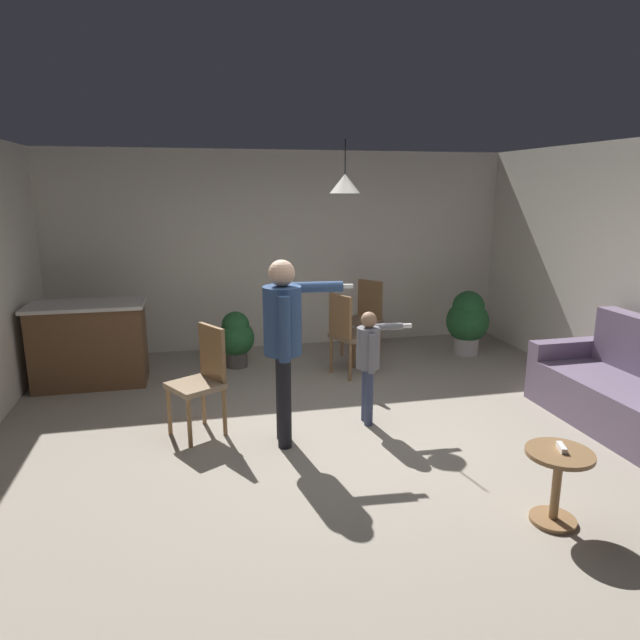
{
  "coord_description": "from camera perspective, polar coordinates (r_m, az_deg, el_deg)",
  "views": [
    {
      "loc": [
        -1.25,
        -4.52,
        2.22
      ],
      "look_at": [
        -0.12,
        0.45,
        1.0
      ],
      "focal_mm": 31.36,
      "sensor_mm": 36.0,
      "label": 1
    }
  ],
  "objects": [
    {
      "name": "ceiling_light_pendant",
      "position": [
        6.07,
        2.56,
        13.75
      ],
      "size": [
        0.32,
        0.32,
        0.55
      ],
      "color": "silver"
    },
    {
      "name": "person_adult",
      "position": [
        4.75,
        -3.68,
        -1.26
      ],
      "size": [
        0.82,
        0.47,
        1.63
      ],
      "rotation": [
        0.0,
        0.0,
        -1.65
      ],
      "color": "black",
      "rests_on": "ground"
    },
    {
      "name": "dining_chair_near_wall",
      "position": [
        7.49,
        4.58,
        0.51
      ],
      "size": [
        0.59,
        0.59,
        1.0
      ],
      "rotation": [
        0.0,
        0.0,
        2.21
      ],
      "color": "olive",
      "rests_on": "ground"
    },
    {
      "name": "potted_plant_corner",
      "position": [
        7.07,
        -8.58,
        -1.68
      ],
      "size": [
        0.46,
        0.46,
        0.71
      ],
      "color": "#4C4742",
      "rests_on": "ground"
    },
    {
      "name": "potted_plant_by_wall",
      "position": [
        7.75,
        14.83,
        0.03
      ],
      "size": [
        0.57,
        0.57,
        0.87
      ],
      "color": "#B7B2AD",
      "rests_on": "ground"
    },
    {
      "name": "side_table_by_couch",
      "position": [
        4.18,
        23.04,
        -14.62
      ],
      "size": [
        0.44,
        0.44,
        0.52
      ],
      "color": "olive",
      "rests_on": "ground"
    },
    {
      "name": "wall_back",
      "position": [
        7.87,
        -3.62,
        7.09
      ],
      "size": [
        6.4,
        0.1,
        2.7
      ],
      "primitive_type": "cube",
      "color": "silver",
      "rests_on": "ground"
    },
    {
      "name": "kitchen_counter",
      "position": [
        6.87,
        -22.43,
        -2.27
      ],
      "size": [
        1.26,
        0.66,
        0.95
      ],
      "color": "brown",
      "rests_on": "ground"
    },
    {
      "name": "ground",
      "position": [
        5.19,
        2.46,
        -11.88
      ],
      "size": [
        7.68,
        7.68,
        0.0
      ],
      "primitive_type": "plane",
      "color": "#9E9384"
    },
    {
      "name": "dining_chair_centre_back",
      "position": [
        5.19,
        -11.93,
        -5.65
      ],
      "size": [
        0.57,
        0.57,
        1.0
      ],
      "rotation": [
        0.0,
        0.0,
        2.1
      ],
      "color": "olive",
      "rests_on": "ground"
    },
    {
      "name": "dining_chair_by_counter",
      "position": [
        6.63,
        2.84,
        -1.17
      ],
      "size": [
        0.55,
        0.55,
        1.0
      ],
      "rotation": [
        0.0,
        0.0,
        5.13
      ],
      "color": "olive",
      "rests_on": "ground"
    },
    {
      "name": "couch_floral",
      "position": [
        6.03,
        28.86,
        -6.53
      ],
      "size": [
        0.86,
        1.81,
        1.0
      ],
      "rotation": [
        0.0,
        0.0,
        1.58
      ],
      "color": "slate",
      "rests_on": "ground"
    },
    {
      "name": "spare_remote_on_table",
      "position": [
        4.11,
        23.42,
        -11.85
      ],
      "size": [
        0.08,
        0.13,
        0.04
      ],
      "primitive_type": "cube",
      "rotation": [
        0.0,
        0.0,
        2.81
      ],
      "color": "white",
      "rests_on": "side_table_by_couch"
    },
    {
      "name": "person_child",
      "position": [
        5.27,
        5.04,
        -3.57
      ],
      "size": [
        0.58,
        0.32,
        1.1
      ],
      "rotation": [
        0.0,
        0.0,
        -1.61
      ],
      "color": "#384260",
      "rests_on": "ground"
    }
  ]
}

